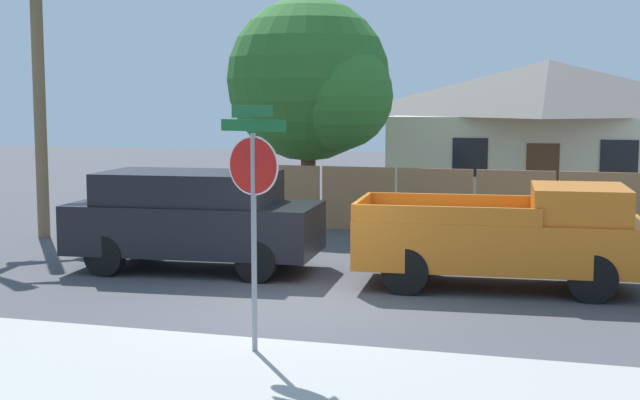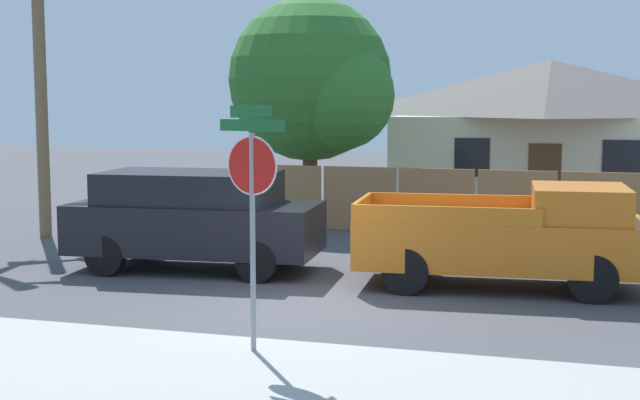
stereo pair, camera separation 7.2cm
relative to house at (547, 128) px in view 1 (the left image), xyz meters
The scene contains 9 objects.
ground_plane 16.32m from the house, 101.55° to the right, with size 80.00×80.00×0.00m, color #47474C.
sidewalk_strip 19.83m from the house, 99.45° to the right, with size 36.00×3.20×0.01m.
wooden_fence 7.88m from the house, 93.48° to the right, with size 13.48×0.12×1.68m.
house is the anchor object (origin of this frame).
oak_tree 8.70m from the house, 132.57° to the right, with size 4.55×4.34×5.93m.
palm_tree 15.85m from the house, 135.76° to the right, with size 3.04×3.26×6.21m.
red_suv 14.93m from the house, 114.17° to the right, with size 4.82×2.37×1.88m.
orange_pickup 13.63m from the house, 90.85° to the right, with size 4.99×2.40×1.79m.
stop_sign 18.68m from the house, 99.54° to the right, with size 0.95×0.86×3.19m.
Camera 1 is at (4.05, -13.22, 3.28)m, focal length 50.00 mm.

